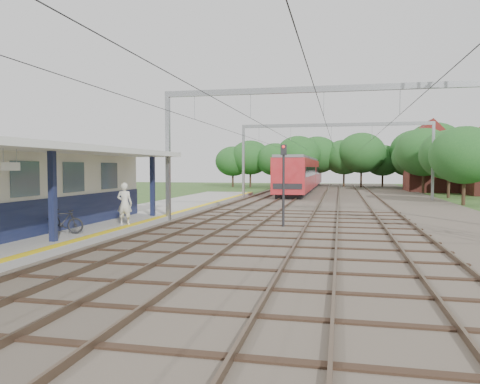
% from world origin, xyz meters
% --- Properties ---
extents(ground, '(160.00, 160.00, 0.00)m').
position_xyz_m(ground, '(0.00, 0.00, 0.00)').
color(ground, '#2D4C1E').
rests_on(ground, ground).
extents(ballast_bed, '(18.00, 90.00, 0.10)m').
position_xyz_m(ballast_bed, '(4.00, 30.00, 0.05)').
color(ballast_bed, '#473D33').
rests_on(ballast_bed, ground).
extents(platform, '(5.00, 52.00, 0.35)m').
position_xyz_m(platform, '(-7.50, 14.00, 0.17)').
color(platform, gray).
rests_on(platform, ground).
extents(yellow_stripe, '(0.45, 52.00, 0.01)m').
position_xyz_m(yellow_stripe, '(-5.25, 14.00, 0.35)').
color(yellow_stripe, yellow).
rests_on(yellow_stripe, platform).
extents(canopy, '(6.40, 20.00, 3.44)m').
position_xyz_m(canopy, '(-7.77, 6.00, 3.64)').
color(canopy, '#12193B').
rests_on(canopy, platform).
extents(rail_tracks, '(11.80, 88.00, 0.15)m').
position_xyz_m(rail_tracks, '(1.50, 30.00, 0.18)').
color(rail_tracks, brown).
rests_on(rail_tracks, ballast_bed).
extents(catenary_system, '(17.22, 88.00, 7.00)m').
position_xyz_m(catenary_system, '(3.39, 25.28, 5.51)').
color(catenary_system, gray).
rests_on(catenary_system, ground).
extents(tree_band, '(31.72, 30.88, 8.82)m').
position_xyz_m(tree_band, '(3.84, 57.12, 4.92)').
color(tree_band, '#382619').
rests_on(tree_band, ground).
extents(house_far, '(8.00, 6.12, 8.66)m').
position_xyz_m(house_far, '(16.00, 52.00, 3.23)').
color(house_far, brown).
rests_on(house_far, ground).
extents(person, '(0.74, 0.52, 1.93)m').
position_xyz_m(person, '(-5.60, 11.01, 1.31)').
color(person, silver).
rests_on(person, platform).
extents(bicycle, '(1.71, 0.77, 0.99)m').
position_xyz_m(bicycle, '(-6.68, 7.77, 0.85)').
color(bicycle, black).
rests_on(bicycle, platform).
extents(train, '(3.06, 38.12, 4.01)m').
position_xyz_m(train, '(-0.50, 51.47, 2.23)').
color(train, black).
rests_on(train, ballast_bed).
extents(signal_post, '(0.31, 0.28, 4.07)m').
position_xyz_m(signal_post, '(1.35, 13.84, 2.50)').
color(signal_post, black).
rests_on(signal_post, ground).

